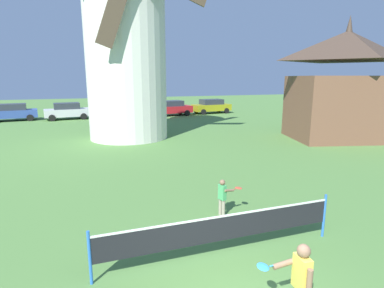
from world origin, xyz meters
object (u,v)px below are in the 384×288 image
(parked_car_red, at_px, (171,108))
(parked_car_cream, at_px, (124,109))
(chapel, at_px, (343,88))
(player_near, at_px, (300,280))
(parked_car_silver, at_px, (67,111))
(parked_car_mustard, at_px, (211,106))
(player_far, at_px, (223,195))
(parked_car_blue, at_px, (12,112))
(windmill, at_px, (125,28))
(tennis_net, at_px, (223,228))

(parked_car_red, bearing_deg, parked_car_cream, 173.84)
(parked_car_red, height_order, chapel, chapel)
(player_near, relative_size, parked_car_silver, 0.33)
(parked_car_mustard, distance_m, chapel, 16.67)
(player_far, bearing_deg, chapel, 33.53)
(parked_car_red, bearing_deg, parked_car_blue, 176.32)
(player_near, bearing_deg, parked_car_blue, 107.70)
(windmill, distance_m, parked_car_red, 13.73)
(tennis_net, height_order, chapel, chapel)
(parked_car_silver, xyz_separation_m, parked_car_red, (10.08, -0.43, 0.00))
(tennis_net, xyz_separation_m, parked_car_blue, (-8.82, 26.58, 0.12))
(windmill, xyz_separation_m, player_far, (0.81, -12.84, -6.26))
(tennis_net, distance_m, parked_car_mustard, 28.38)
(windmill, height_order, parked_car_cream, windmill)
(parked_car_blue, xyz_separation_m, chapel, (21.71, -16.71, 2.47))
(parked_car_red, bearing_deg, parked_car_mustard, 7.07)
(windmill, relative_size, player_near, 10.18)
(player_far, xyz_separation_m, parked_car_cream, (0.27, 24.20, 0.20))
(windmill, relative_size, parked_car_silver, 3.38)
(player_far, relative_size, parked_car_mustard, 0.24)
(player_near, height_order, parked_car_red, parked_car_red)
(tennis_net, relative_size, player_near, 3.99)
(tennis_net, xyz_separation_m, parked_car_mustard, (10.82, 26.23, 0.12))
(player_near, relative_size, chapel, 0.18)
(parked_car_cream, relative_size, parked_car_mustard, 0.98)
(player_far, bearing_deg, tennis_net, -115.26)
(parked_car_cream, relative_size, chapel, 0.57)
(parked_car_silver, distance_m, parked_car_red, 10.09)
(parked_car_blue, xyz_separation_m, parked_car_red, (14.77, -0.95, 0.00))
(player_near, xyz_separation_m, parked_car_cream, (0.84, 28.26, 0.02))
(parked_car_silver, bearing_deg, chapel, -43.55)
(parked_car_cream, relative_size, parked_car_red, 0.94)
(parked_car_mustard, bearing_deg, player_near, -110.30)
(parked_car_silver, height_order, parked_car_cream, same)
(parked_car_cream, xyz_separation_m, chapel, (11.71, -16.27, 2.47))
(tennis_net, bearing_deg, parked_car_cream, 87.41)
(player_near, xyz_separation_m, parked_car_mustard, (10.49, 28.35, 0.02))
(windmill, relative_size, parked_car_blue, 3.30)
(windmill, distance_m, parked_car_mustard, 16.82)
(parked_car_mustard, bearing_deg, parked_car_cream, -179.46)
(parked_car_cream, distance_m, chapel, 20.20)
(tennis_net, xyz_separation_m, parked_car_red, (5.95, 25.63, 0.12))
(tennis_net, height_order, parked_car_cream, parked_car_cream)
(parked_car_mustard, bearing_deg, chapel, -82.81)
(player_far, bearing_deg, player_near, -98.10)
(tennis_net, bearing_deg, chapel, 37.45)
(chapel, bearing_deg, parked_car_red, 113.77)
(parked_car_red, xyz_separation_m, chapel, (6.94, -15.76, 2.47))
(parked_car_silver, bearing_deg, windmill, -69.37)
(parked_car_blue, relative_size, chapel, 0.56)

